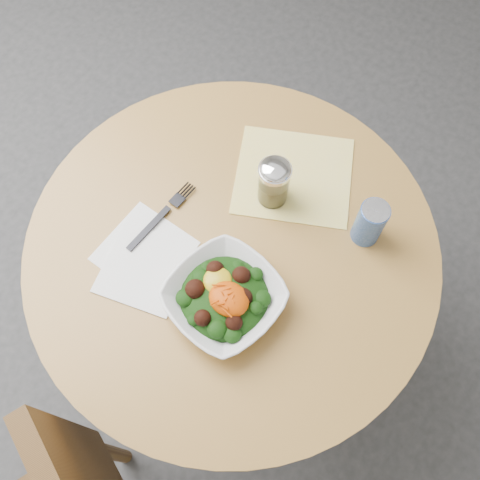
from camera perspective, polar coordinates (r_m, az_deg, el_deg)
The scene contains 8 objects.
ground at distance 1.86m, azimuth -0.55°, elevation -9.96°, with size 6.00×6.00×0.00m, color #2E2E31.
table at distance 1.34m, azimuth -0.76°, elevation -3.98°, with size 0.90×0.90×0.75m.
cloth_napkin at distance 1.24m, azimuth 5.72°, elevation 6.85°, with size 0.26×0.24×0.00m, color #DEBC0B.
paper_napkins at distance 1.16m, azimuth -10.13°, elevation -2.06°, with size 0.22×0.23×0.00m.
salad_bowl at distance 1.08m, azimuth -1.68°, elevation -6.13°, with size 0.26×0.26×0.08m.
fork at distance 1.19m, azimuth -8.20°, elevation 2.76°, with size 0.04×0.21×0.00m.
spice_shaker at distance 1.15m, azimuth 3.62°, elevation 6.15°, with size 0.07×0.07×0.13m.
beverage_can at distance 1.14m, azimuth 13.68°, elevation 1.80°, with size 0.06×0.06×0.12m.
Camera 1 is at (0.27, -0.38, 1.80)m, focal length 40.00 mm.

